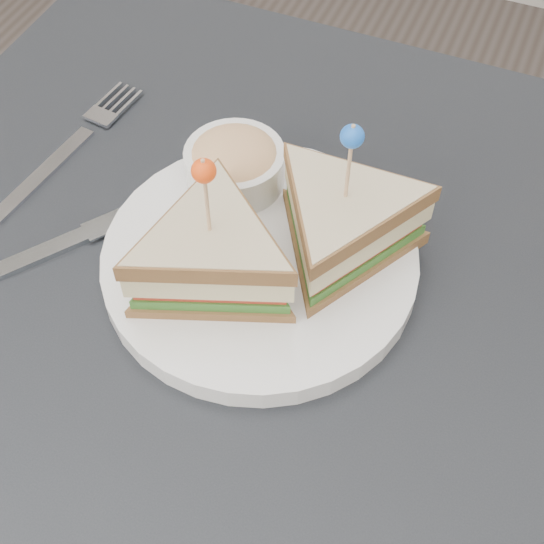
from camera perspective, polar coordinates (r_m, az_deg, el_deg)
The scene contains 4 objects.
table at distance 0.70m, azimuth -1.09°, elevation -6.64°, with size 0.80×0.80×0.75m.
plate_meal at distance 0.62m, azimuth -0.21°, elevation 2.72°, with size 0.32×0.31×0.16m.
cutlery_fork at distance 0.79m, azimuth -14.63°, elevation 9.42°, with size 0.05×0.21×0.01m.
cutlery_knife at distance 0.70m, azimuth -13.11°, elevation 3.12°, with size 0.15×0.19×0.01m.
Camera 1 is at (0.15, -0.32, 1.27)m, focal length 50.00 mm.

